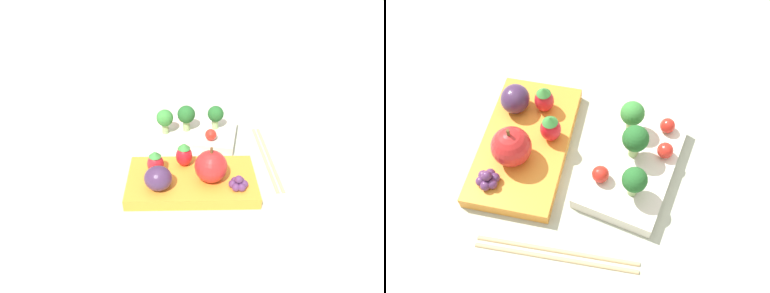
% 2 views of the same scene
% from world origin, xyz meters
% --- Properties ---
extents(ground_plane, '(4.00, 4.00, 0.00)m').
position_xyz_m(ground_plane, '(0.00, 0.00, 0.00)').
color(ground_plane, '#ADB7A3').
extents(bento_box_savoury, '(0.20, 0.14, 0.02)m').
position_xyz_m(bento_box_savoury, '(0.01, 0.08, 0.01)').
color(bento_box_savoury, silver).
rests_on(bento_box_savoury, ground_plane).
extents(bento_box_fruit, '(0.23, 0.13, 0.02)m').
position_xyz_m(bento_box_fruit, '(0.01, -0.08, 0.01)').
color(bento_box_fruit, orange).
rests_on(bento_box_fruit, ground_plane).
extents(broccoli_floret_0, '(0.03, 0.03, 0.05)m').
position_xyz_m(broccoli_floret_0, '(0.06, 0.08, 0.05)').
color(broccoli_floret_0, '#93B770').
rests_on(broccoli_floret_0, bento_box_savoury).
extents(broccoli_floret_1, '(0.03, 0.03, 0.05)m').
position_xyz_m(broccoli_floret_1, '(-0.04, 0.06, 0.05)').
color(broccoli_floret_1, '#93B770').
rests_on(broccoli_floret_1, bento_box_savoury).
extents(broccoli_floret_2, '(0.04, 0.04, 0.06)m').
position_xyz_m(broccoli_floret_2, '(0.00, 0.07, 0.06)').
color(broccoli_floret_2, '#93B770').
rests_on(broccoli_floret_2, bento_box_savoury).
extents(cherry_tomato_0, '(0.02, 0.02, 0.02)m').
position_xyz_m(cherry_tomato_0, '(0.05, 0.04, 0.03)').
color(cherry_tomato_0, red).
rests_on(cherry_tomato_0, bento_box_savoury).
extents(cherry_tomato_1, '(0.02, 0.02, 0.02)m').
position_xyz_m(cherry_tomato_1, '(-0.01, 0.12, 0.03)').
color(cherry_tomato_1, red).
rests_on(cherry_tomato_1, bento_box_savoury).
extents(cherry_tomato_2, '(0.02, 0.02, 0.02)m').
position_xyz_m(cherry_tomato_2, '(-0.05, 0.11, 0.03)').
color(cherry_tomato_2, red).
rests_on(cherry_tomato_2, bento_box_savoury).
extents(apple, '(0.06, 0.06, 0.07)m').
position_xyz_m(apple, '(0.05, -0.09, 0.05)').
color(apple, red).
rests_on(apple, bento_box_fruit).
extents(strawberry_0, '(0.03, 0.03, 0.04)m').
position_xyz_m(strawberry_0, '(-0.05, -0.07, 0.04)').
color(strawberry_0, red).
rests_on(strawberry_0, bento_box_fruit).
extents(strawberry_1, '(0.03, 0.03, 0.05)m').
position_xyz_m(strawberry_1, '(0.00, -0.05, 0.04)').
color(strawberry_1, red).
rests_on(strawberry_1, bento_box_fruit).
extents(plum, '(0.05, 0.04, 0.04)m').
position_xyz_m(plum, '(-0.04, -0.11, 0.04)').
color(plum, '#42284C').
rests_on(plum, bento_box_fruit).
extents(grape_cluster, '(0.03, 0.03, 0.02)m').
position_xyz_m(grape_cluster, '(0.09, -0.11, 0.03)').
color(grape_cluster, '#562D5B').
rests_on(grape_cluster, bento_box_fruit).
extents(chopsticks_pair, '(0.03, 0.21, 0.01)m').
position_xyz_m(chopsticks_pair, '(0.16, 0.01, 0.00)').
color(chopsticks_pair, tan).
rests_on(chopsticks_pair, ground_plane).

